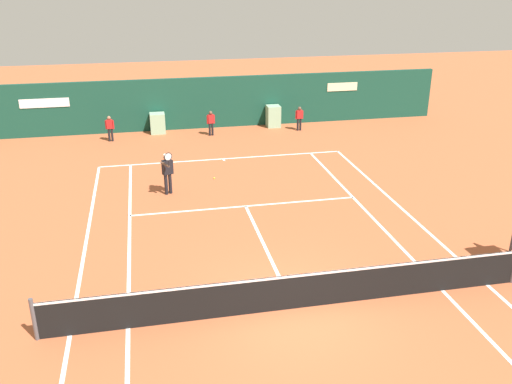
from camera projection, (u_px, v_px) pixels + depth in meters
name	position (u px, v px, depth m)	size (l,w,h in m)	color
ground_plane	(288.00, 296.00, 14.01)	(80.00, 80.00, 0.01)	#B25633
tennis_net	(295.00, 291.00, 13.30)	(12.10, 0.10, 1.07)	#4C4C51
sponsor_back_wall	(208.00, 104.00, 28.39)	(25.00, 1.02, 2.63)	#144233
player_on_baseline	(167.00, 170.00, 19.99)	(0.46, 0.81, 1.79)	black
ball_kid_right_post	(211.00, 121.00, 27.22)	(0.41, 0.20, 1.25)	black
ball_kid_centre_post	(299.00, 117.00, 28.08)	(0.42, 0.17, 1.25)	black
ball_kid_left_post	(110.00, 127.00, 26.30)	(0.42, 0.18, 1.25)	black
tennis_ball_near_service_line	(214.00, 178.00, 21.79)	(0.07, 0.07, 0.07)	#CCE033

